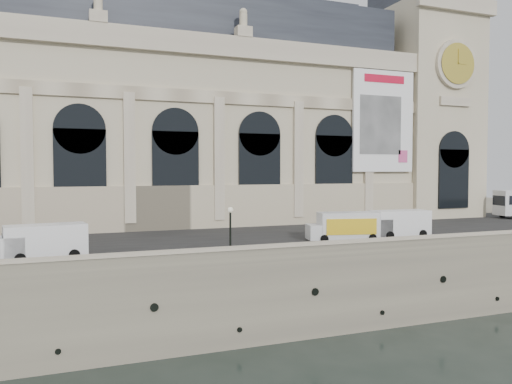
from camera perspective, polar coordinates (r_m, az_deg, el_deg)
ground at (r=38.63m, az=3.97°, el=-16.73°), size 260.00×260.00×0.00m
quay at (r=70.48m, az=-8.07°, el=-5.41°), size 160.00×70.00×6.00m
street at (r=49.98m, az=-2.76°, el=-5.18°), size 160.00×24.00×0.06m
parapet at (r=37.51m, az=3.62°, el=-6.87°), size 160.00×1.40×1.21m
museum at (r=65.01m, az=-12.55°, el=8.66°), size 69.00×18.70×29.10m
clock_pavilion at (r=79.16m, az=18.29°, el=10.18°), size 13.00×14.72×36.70m
van_b at (r=40.67m, az=-23.42°, el=-5.28°), size 6.25×3.15×2.66m
van_c at (r=51.62m, az=15.77°, el=-3.51°), size 6.18×2.76×2.70m
box_truck at (r=48.25m, az=10.03°, el=-3.90°), size 7.02×3.53×2.71m
lamp_right at (r=36.77m, az=-2.95°, el=-4.88°), size 0.41×0.41×4.03m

